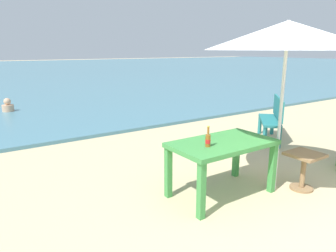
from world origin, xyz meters
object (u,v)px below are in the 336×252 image
(patio_umbrella, at_px, (287,35))
(side_table_wood, at_px, (304,166))
(swimmer_person, at_px, (8,106))
(picnic_table_green, at_px, (222,149))
(beer_bottle_amber, at_px, (208,139))
(bench_teal_center, at_px, (273,116))

(patio_umbrella, bearing_deg, side_table_wood, -29.52)
(patio_umbrella, distance_m, swimmer_person, 8.60)
(picnic_table_green, xyz_separation_m, swimmer_person, (-1.61, 7.73, -0.41))
(beer_bottle_amber, relative_size, swimmer_person, 0.65)
(beer_bottle_amber, bearing_deg, side_table_wood, -18.84)
(swimmer_person, bearing_deg, beer_bottle_amber, -80.57)
(picnic_table_green, height_order, beer_bottle_amber, beer_bottle_amber)
(patio_umbrella, xyz_separation_m, side_table_wood, (0.35, -0.20, -1.76))
(side_table_wood, bearing_deg, patio_umbrella, 150.48)
(beer_bottle_amber, height_order, side_table_wood, beer_bottle_amber)
(patio_umbrella, distance_m, side_table_wood, 1.81)
(beer_bottle_amber, bearing_deg, patio_umbrella, -14.81)
(bench_teal_center, bearing_deg, beer_bottle_amber, -156.21)
(beer_bottle_amber, xyz_separation_m, bench_teal_center, (3.05, 1.34, -0.31))
(picnic_table_green, distance_m, bench_teal_center, 3.02)
(picnic_table_green, bearing_deg, swimmer_person, 101.75)
(picnic_table_green, bearing_deg, bench_teal_center, 25.11)
(beer_bottle_amber, bearing_deg, swimmer_person, 99.43)
(picnic_table_green, distance_m, side_table_wood, 1.23)
(patio_umbrella, relative_size, swimmer_person, 5.61)
(picnic_table_green, height_order, bench_teal_center, bench_teal_center)
(beer_bottle_amber, distance_m, side_table_wood, 1.55)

